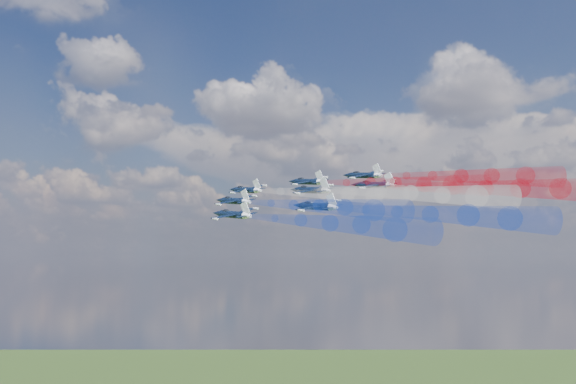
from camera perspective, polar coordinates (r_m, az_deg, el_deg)
The scene contains 16 objects.
jet_lead at distance 157.26m, azimuth -3.59°, elevation 0.18°, with size 10.03×12.54×3.34m, color black, non-canonical shape.
trail_lead at distance 137.41m, azimuth 3.07°, elevation -0.07°, with size 4.18×41.33×4.18m, color white, non-canonical shape.
jet_inner_left at distance 143.01m, azimuth -4.64°, elevation -0.77°, with size 10.03×12.54×3.34m, color black, non-canonical shape.
trail_inner_left at distance 122.94m, azimuth 2.63°, elevation -1.20°, with size 4.18×41.33×4.18m, color blue, non-canonical shape.
jet_inner_right at distance 154.01m, azimuth 1.68°, elevation 0.89°, with size 10.03×12.54×3.34m, color black, non-canonical shape.
trail_inner_right at distance 135.94m, azimuth 9.20°, elevation 0.73°, with size 4.18×41.33×4.18m, color red, non-canonical shape.
jet_outer_left at distance 127.44m, azimuth -4.74°, elevation -1.94°, with size 10.03×12.54×3.34m, color black, non-canonical shape.
trail_outer_left at distance 107.51m, azimuth 3.57°, elevation -2.65°, with size 4.18×41.33×4.18m, color blue, non-canonical shape.
jet_center_third at distance 139.80m, azimuth 2.00°, elevation 0.16°, with size 10.03×12.54×3.34m, color black, non-canonical shape.
trail_center_third at distance 121.99m, azimuth 10.44°, elevation -0.13°, with size 4.18×41.33×4.18m, color white, non-canonical shape.
jet_outer_right at distance 153.33m, azimuth 6.49°, elevation 1.43°, with size 10.03×12.54×3.34m, color black, non-canonical shape.
trail_outer_right at distance 137.02m, azimuth 14.61°, elevation 1.32°, with size 4.18×41.33×4.18m, color red, non-canonical shape.
jet_rear_left at distance 125.15m, azimuth 2.45°, elevation -1.24°, with size 10.03×12.54×3.34m, color black, non-canonical shape.
trail_rear_left at distance 107.71m, azimuth 12.10°, elevation -1.79°, with size 4.18×41.33×4.18m, color blue, non-canonical shape.
jet_rear_right at distance 139.28m, azimuth 7.40°, elevation 0.59°, with size 10.03×12.54×3.34m, color black, non-canonical shape.
trail_rear_right at distance 123.49m, azimuth 16.54°, elevation 0.36°, with size 4.18×41.33×4.18m, color red, non-canonical shape.
Camera 1 is at (58.63, -143.97, 143.92)m, focal length 41.55 mm.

